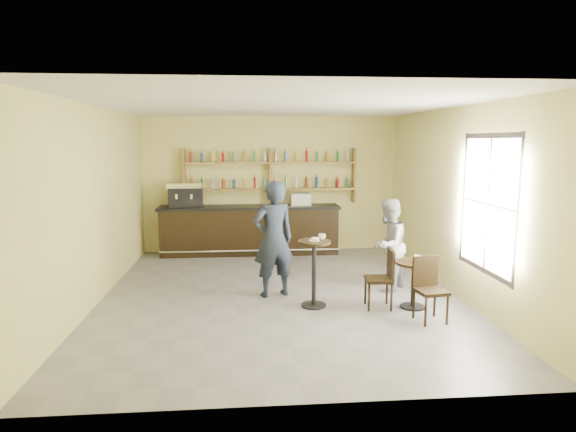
{
  "coord_description": "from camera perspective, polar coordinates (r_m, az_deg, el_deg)",
  "views": [
    {
      "loc": [
        -0.54,
        -7.96,
        2.62
      ],
      "look_at": [
        0.2,
        0.8,
        1.25
      ],
      "focal_mm": 30.0,
      "sensor_mm": 36.0,
      "label": 1
    }
  ],
  "objects": [
    {
      "name": "wall_left",
      "position": [
        8.39,
        -21.85,
        1.24
      ],
      "size": [
        0.0,
        7.0,
        7.0
      ],
      "primitive_type": "plane",
      "rotation": [
        1.57,
        0.0,
        1.57
      ],
      "color": "#D8D07A",
      "rests_on": "floor"
    },
    {
      "name": "espresso_machine",
      "position": [
        11.26,
        -12.09,
        2.48
      ],
      "size": [
        0.84,
        0.61,
        0.55
      ],
      "primitive_type": null,
      "rotation": [
        0.0,
        0.0,
        0.16
      ],
      "color": "black",
      "rests_on": "bar_counter"
    },
    {
      "name": "cup_cafe",
      "position": [
        7.83,
        15.1,
        -4.88
      ],
      "size": [
        0.14,
        0.14,
        0.1
      ],
      "primitive_type": "imported",
      "rotation": [
        0.0,
        0.0,
        0.41
      ],
      "color": "white",
      "rests_on": "cafe_table"
    },
    {
      "name": "patron_second",
      "position": [
        8.64,
        11.8,
        -3.37
      ],
      "size": [
        0.97,
        1.01,
        1.64
      ],
      "primitive_type": "imported",
      "rotation": [
        0.0,
        0.0,
        -2.2
      ],
      "color": "gray",
      "rests_on": "floor"
    },
    {
      "name": "wall_right",
      "position": [
        8.77,
        19.03,
        1.69
      ],
      "size": [
        0.0,
        7.0,
        7.0
      ],
      "primitive_type": "plane",
      "rotation": [
        1.57,
        0.0,
        -1.57
      ],
      "color": "#D8D07A",
      "rests_on": "floor"
    },
    {
      "name": "cup_pedestal",
      "position": [
        7.68,
        4.05,
        -2.45
      ],
      "size": [
        0.13,
        0.13,
        0.09
      ],
      "primitive_type": "imported",
      "rotation": [
        0.0,
        0.0,
        0.2
      ],
      "color": "white",
      "rests_on": "pedestal_table"
    },
    {
      "name": "cafe_table",
      "position": [
        7.93,
        14.63,
        -7.88
      ],
      "size": [
        0.79,
        0.79,
        0.75
      ],
      "primitive_type": null,
      "rotation": [
        0.0,
        0.0,
        -0.43
      ],
      "color": "black",
      "rests_on": "floor"
    },
    {
      "name": "window_frame",
      "position": [
        7.68,
        22.58,
        1.3
      ],
      "size": [
        0.04,
        1.7,
        2.1
      ],
      "primitive_type": null,
      "color": "black",
      "rests_on": "wall_right"
    },
    {
      "name": "man_main",
      "position": [
        8.12,
        -1.74,
        -2.75
      ],
      "size": [
        0.83,
        0.67,
        1.97
      ],
      "primitive_type": "imported",
      "rotation": [
        0.0,
        0.0,
        3.45
      ],
      "color": "black",
      "rests_on": "floor"
    },
    {
      "name": "donut",
      "position": [
        7.56,
        3.2,
        -2.75
      ],
      "size": [
        0.13,
        0.13,
        0.05
      ],
      "primitive_type": "torus",
      "rotation": [
        0.0,
        0.0,
        0.01
      ],
      "color": "gold",
      "rests_on": "napkin"
    },
    {
      "name": "pedestal_table",
      "position": [
        7.7,
        3.08,
        -6.85
      ],
      "size": [
        0.69,
        0.69,
        1.07
      ],
      "primitive_type": null,
      "rotation": [
        0.0,
        0.0,
        0.43
      ],
      "color": "black",
      "rests_on": "floor"
    },
    {
      "name": "shelf_unit",
      "position": [
        11.37,
        -2.1,
        4.77
      ],
      "size": [
        4.0,
        0.26,
        1.4
      ],
      "primitive_type": null,
      "color": "brown",
      "rests_on": "wall_back"
    },
    {
      "name": "liquor_bottles",
      "position": [
        11.36,
        -2.11,
        5.63
      ],
      "size": [
        3.68,
        0.1,
        1.0
      ],
      "primitive_type": null,
      "color": "#8C5919",
      "rests_on": "shelf_unit"
    },
    {
      "name": "pastry_case",
      "position": [
        11.26,
        1.49,
        1.98
      ],
      "size": [
        0.5,
        0.41,
        0.28
      ],
      "primitive_type": null,
      "rotation": [
        0.0,
        0.0,
        -0.09
      ],
      "color": "silver",
      "rests_on": "bar_counter"
    },
    {
      "name": "ceiling",
      "position": [
        8.0,
        -0.97,
        13.02
      ],
      "size": [
        7.0,
        7.0,
        0.0
      ],
      "primitive_type": "plane",
      "rotation": [
        3.14,
        0.0,
        0.0
      ],
      "color": "white",
      "rests_on": "wall_back"
    },
    {
      "name": "napkin",
      "position": [
        7.58,
        3.12,
        -2.92
      ],
      "size": [
        0.18,
        0.18,
        0.0
      ],
      "primitive_type": "cube",
      "rotation": [
        0.0,
        0.0,
        0.28
      ],
      "color": "white",
      "rests_on": "pedestal_table"
    },
    {
      "name": "wall_front",
      "position": [
        4.6,
        2.03,
        -3.95
      ],
      "size": [
        7.0,
        0.0,
        7.0
      ],
      "primitive_type": "plane",
      "rotation": [
        -1.57,
        0.0,
        0.0
      ],
      "color": "#D8D07A",
      "rests_on": "floor"
    },
    {
      "name": "window_pane",
      "position": [
        7.68,
        22.62,
        1.3
      ],
      "size": [
        0.0,
        2.0,
        2.0
      ],
      "primitive_type": "plane",
      "rotation": [
        1.57,
        0.0,
        -1.57
      ],
      "color": "white",
      "rests_on": "wall_right"
    },
    {
      "name": "chair_south",
      "position": [
        7.38,
        16.59,
        -8.46
      ],
      "size": [
        0.46,
        0.46,
        0.94
      ],
      "primitive_type": null,
      "rotation": [
        0.0,
        0.0,
        0.15
      ],
      "color": "black",
      "rests_on": "floor"
    },
    {
      "name": "bar_counter",
      "position": [
        11.29,
        -4.55,
        -1.64
      ],
      "size": [
        4.18,
        0.82,
        1.13
      ],
      "primitive_type": null,
      "color": "black",
      "rests_on": "floor"
    },
    {
      "name": "wall_back",
      "position": [
        11.51,
        -2.13,
        3.77
      ],
      "size": [
        7.0,
        0.0,
        7.0
      ],
      "primitive_type": "plane",
      "rotation": [
        1.57,
        0.0,
        0.0
      ],
      "color": "#D8D07A",
      "rests_on": "floor"
    },
    {
      "name": "floor",
      "position": [
        8.39,
        -0.91,
        -9.33
      ],
      "size": [
        7.0,
        7.0,
        0.0
      ],
      "primitive_type": "plane",
      "color": "slate",
      "rests_on": "ground"
    },
    {
      "name": "chair_west",
      "position": [
        7.78,
        10.69,
        -7.3
      ],
      "size": [
        0.44,
        0.44,
        0.95
      ],
      "primitive_type": null,
      "rotation": [
        0.0,
        0.0,
        -1.66
      ],
      "color": "black",
      "rests_on": "floor"
    }
  ]
}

